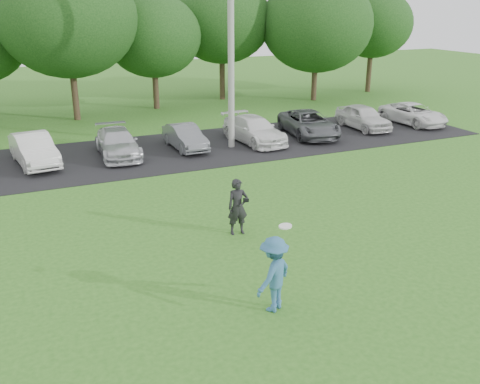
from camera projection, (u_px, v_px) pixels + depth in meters
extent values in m
plane|color=#2F691E|center=(301.00, 291.00, 12.39)|extent=(100.00, 100.00, 0.00)
cube|color=black|center=(152.00, 153.00, 23.56)|extent=(32.00, 6.50, 0.03)
cylinder|color=#9A9B96|center=(231.00, 27.00, 22.74)|extent=(0.28, 0.28, 10.55)
imported|color=#32668E|center=(274.00, 274.00, 11.41)|extent=(1.27, 1.11, 1.70)
cylinder|color=white|center=(285.00, 226.00, 10.83)|extent=(0.27, 0.27, 0.06)
imported|color=black|center=(238.00, 207.00, 15.20)|extent=(0.63, 0.45, 1.64)
cube|color=black|center=(246.00, 200.00, 15.03)|extent=(0.15, 0.11, 0.10)
imported|color=silver|center=(34.00, 150.00, 21.63)|extent=(1.84, 3.96, 1.26)
imported|color=#B7B9BF|center=(118.00, 143.00, 22.85)|extent=(1.80, 4.02, 1.15)
imported|color=slate|center=(185.00, 137.00, 23.98)|extent=(1.25, 3.31, 1.08)
imported|color=white|center=(254.00, 130.00, 25.07)|extent=(2.05, 4.24, 1.19)
imported|color=#575A5F|center=(309.00, 124.00, 26.32)|extent=(2.61, 4.57, 1.20)
imported|color=silver|center=(363.00, 117.00, 27.72)|extent=(1.55, 3.67, 1.24)
imported|color=white|center=(413.00, 114.00, 28.83)|extent=(2.09, 4.07, 1.10)
cylinder|color=#38281C|center=(75.00, 96.00, 29.74)|extent=(0.36, 0.36, 2.70)
ellipsoid|color=#214C19|center=(67.00, 18.00, 28.34)|extent=(7.42, 7.42, 6.31)
cylinder|color=#38281C|center=(156.00, 91.00, 32.94)|extent=(0.36, 0.36, 2.20)
ellipsoid|color=#214C19|center=(153.00, 36.00, 31.83)|extent=(5.76, 5.76, 4.90)
cylinder|color=#38281C|center=(222.00, 79.00, 35.97)|extent=(0.36, 0.36, 2.70)
ellipsoid|color=#214C19|center=(222.00, 20.00, 34.69)|extent=(6.50, 6.50, 5.53)
cylinder|color=#38281C|center=(314.00, 84.00, 35.75)|extent=(0.36, 0.36, 2.20)
ellipsoid|color=#214C19|center=(317.00, 24.00, 34.46)|extent=(7.24, 7.24, 6.15)
cylinder|color=#38281C|center=(369.00, 73.00, 38.98)|extent=(0.36, 0.36, 2.70)
ellipsoid|color=#214C19|center=(373.00, 24.00, 37.81)|extent=(5.58, 5.58, 4.74)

